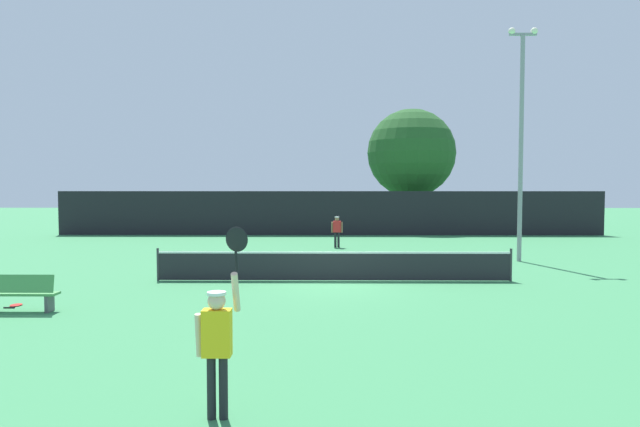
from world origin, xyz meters
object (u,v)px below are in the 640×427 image
(large_tree, at_px, (411,153))
(parked_car_near, at_px, (281,218))
(tennis_ball, at_px, (363,273))
(player_receiving, at_px, (337,229))
(player_serving, at_px, (218,335))
(light_pole, at_px, (521,131))
(spare_racket, at_px, (15,305))
(courtside_bench, at_px, (20,293))

(large_tree, bearing_deg, parked_car_near, 173.93)
(tennis_ball, bearing_deg, player_receiving, 95.10)
(player_serving, distance_m, large_tree, 32.93)
(player_receiving, relative_size, light_pole, 0.16)
(player_serving, xyz_separation_m, light_pole, (9.38, 15.66, 4.18))
(spare_racket, distance_m, courtside_bench, 1.00)
(light_pole, bearing_deg, courtside_bench, -148.57)
(tennis_ball, distance_m, spare_racket, 10.73)
(player_receiving, relative_size, courtside_bench, 0.86)
(parked_car_near, bearing_deg, player_receiving, -65.37)
(light_pole, bearing_deg, player_serving, -120.94)
(light_pole, height_order, parked_car_near, light_pole)
(player_receiving, relative_size, parked_car_near, 0.35)
(player_serving, distance_m, light_pole, 18.73)
(tennis_ball, relative_size, spare_racket, 0.13)
(courtside_bench, distance_m, parked_car_near, 26.93)
(player_serving, xyz_separation_m, tennis_ball, (2.75, 12.19, -1.10))
(spare_racket, bearing_deg, large_tree, 60.69)
(player_serving, xyz_separation_m, courtside_bench, (-6.08, 6.21, -0.65))
(player_receiving, height_order, spare_racket, player_receiving)
(player_receiving, relative_size, tennis_ball, 22.85)
(large_tree, distance_m, parked_car_near, 10.30)
(player_serving, bearing_deg, parked_car_near, 93.13)
(player_serving, relative_size, tennis_ball, 37.70)
(courtside_bench, xyz_separation_m, light_pole, (15.46, 9.45, 4.84))
(tennis_ball, height_order, large_tree, large_tree)
(player_receiving, bearing_deg, tennis_ball, 95.10)
(player_receiving, xyz_separation_m, tennis_ball, (0.76, -8.51, -0.91))
(spare_racket, xyz_separation_m, large_tree, (13.97, 24.89, 5.34))
(player_receiving, height_order, parked_car_near, parked_car_near)
(tennis_ball, bearing_deg, courtside_bench, -145.90)
(courtside_bench, height_order, light_pole, light_pole)
(parked_car_near, bearing_deg, light_pole, -49.62)
(player_serving, height_order, spare_racket, player_serving)
(tennis_ball, relative_size, parked_car_near, 0.02)
(spare_racket, bearing_deg, parked_car_near, 79.47)
(player_serving, relative_size, courtside_bench, 1.42)
(player_serving, xyz_separation_m, spare_racket, (-6.60, 6.93, -1.11))
(player_serving, height_order, tennis_ball, player_serving)
(tennis_ball, distance_m, parked_car_near, 21.11)
(parked_car_near, bearing_deg, large_tree, 1.19)
(player_receiving, height_order, large_tree, large_tree)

